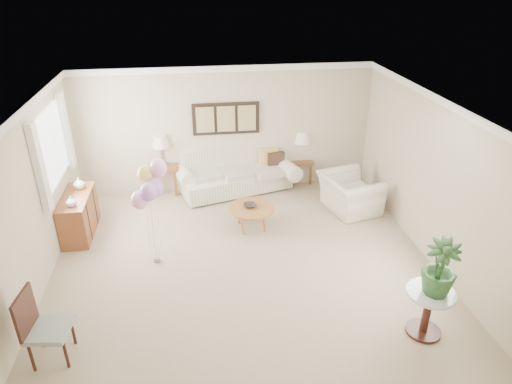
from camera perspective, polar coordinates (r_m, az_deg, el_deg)
ground_plane at (r=7.33m, az=-1.41°, el=-9.60°), size 6.00×6.00×0.00m
room_shell at (r=6.58m, az=-2.62°, el=2.33°), size 6.04×6.04×2.60m
wall_art_triptych at (r=9.29m, az=-3.77°, el=9.13°), size 1.35×0.06×0.65m
sofa at (r=9.67m, az=-2.61°, el=2.34°), size 2.73×1.51×0.92m
end_table_left at (r=9.65m, az=-11.52°, el=2.93°), size 0.60×0.54×0.65m
end_table_right at (r=10.01m, az=5.57°, el=3.66°), size 0.49×0.45×0.54m
lamp_left at (r=9.44m, az=-11.83°, el=6.11°), size 0.35×0.35×0.61m
lamp_right at (r=9.81m, az=5.72°, el=6.73°), size 0.36×0.36×0.63m
coffee_table at (r=8.20m, az=-0.56°, el=-2.13°), size 0.84×0.84×0.42m
decor_bowl at (r=8.18m, az=-0.76°, el=-1.70°), size 0.25×0.25×0.06m
armchair at (r=9.01m, az=11.61°, el=-0.17°), size 1.17×1.27×0.71m
side_table at (r=6.32m, az=20.82°, el=-12.72°), size 0.61×0.61×0.66m
potted_plant at (r=6.01m, az=22.03°, el=-8.77°), size 0.54×0.54×0.75m
accent_chair at (r=6.15m, az=-25.25°, el=-14.82°), size 0.54×0.54×0.99m
credenza at (r=8.63m, az=-21.25°, el=-2.69°), size 0.46×1.20×0.74m
vase_white at (r=8.11m, az=-22.12°, el=-1.07°), size 0.20×0.20×0.18m
vase_sage at (r=8.68m, az=-21.26°, el=1.03°), size 0.22×0.22×0.21m
balloon_cluster at (r=6.97m, az=-13.17°, el=0.87°), size 0.56×0.48×1.75m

